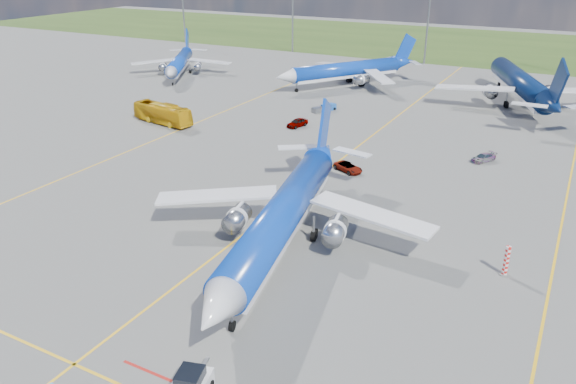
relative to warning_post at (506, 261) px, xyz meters
The scene contains 14 objects.
ground 27.24m from the warning_post, 162.90° to the right, with size 400.00×400.00×0.00m, color #565653.
grass_strip 144.37m from the warning_post, 100.38° to the left, with size 400.00×80.00×0.01m, color #2D4719.
taxiway_lines 32.52m from the warning_post, 142.66° to the left, with size 60.25×160.00×0.02m.
floodlight_masts 103.84m from the warning_post, 98.91° to the left, with size 202.20×0.50×22.70m.
warning_post is the anchor object (origin of this frame).
bg_jet_nw 102.82m from the warning_post, 145.06° to the left, with size 26.25×34.45×9.02m, color #0C38A8, non-canonical shape.
bg_jet_nnw 80.50m from the warning_post, 123.32° to the left, with size 29.30×38.45×10.07m, color #0C38A8, non-canonical shape.
bg_jet_n 68.56m from the warning_post, 96.58° to the left, with size 35.45×46.53×12.19m, color #07193E, non-canonical shape.
main_airliner 21.53m from the warning_post, 165.44° to the right, with size 32.09×42.12×11.03m, color #0C38A8, non-canonical shape.
apron_bus 65.82m from the warning_post, 158.18° to the left, with size 2.92×12.48×3.48m, color gold.
service_car_a 51.65m from the warning_post, 139.37° to the left, with size 1.72×4.29×1.46m, color #999999.
service_car_b 29.41m from the warning_post, 142.32° to the left, with size 2.06×4.46×1.24m, color #999999.
service_car_c 31.80m from the warning_post, 103.79° to the left, with size 1.64×4.03×1.17m, color #999999.
baggage_tug_c 60.08m from the warning_post, 130.94° to the left, with size 3.36×5.26×1.16m.
Camera 1 is at (29.42, -41.59, 28.06)m, focal length 35.00 mm.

